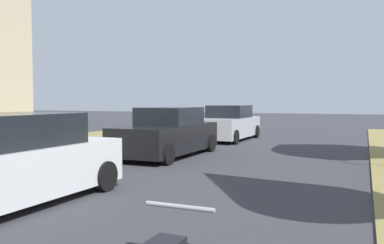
{
  "coord_description": "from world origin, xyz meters",
  "views": [
    {
      "loc": [
        3.43,
        2.77,
        1.8
      ],
      "look_at": [
        -0.46,
        11.95,
        1.28
      ],
      "focal_mm": 38.31,
      "sensor_mm": 36.0,
      "label": 1
    }
  ],
  "objects": [
    {
      "name": "parked_sedan_white",
      "position": [
        -2.2,
        7.92,
        0.72
      ],
      "size": [
        2.01,
        4.43,
        1.57
      ],
      "color": "white",
      "rests_on": "ground"
    },
    {
      "name": "parked_sedan_black",
      "position": [
        -2.46,
        14.65,
        0.72
      ],
      "size": [
        2.01,
        4.43,
        1.57
      ],
      "color": "black",
      "rests_on": "ground"
    },
    {
      "name": "parked_sedan_silver",
      "position": [
        -2.31,
        20.55,
        0.72
      ],
      "size": [
        2.01,
        4.43,
        1.57
      ],
      "color": "#BCBCC1",
      "rests_on": "ground"
    }
  ]
}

